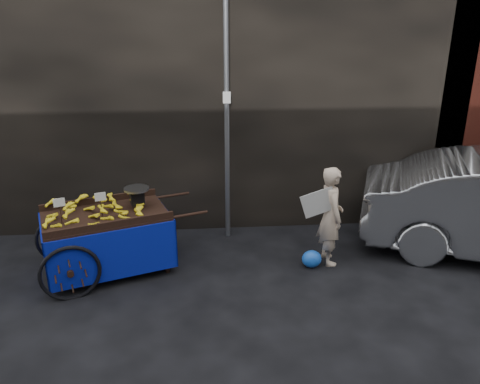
{
  "coord_description": "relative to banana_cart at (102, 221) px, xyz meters",
  "views": [
    {
      "loc": [
        -0.1,
        -6.11,
        3.56
      ],
      "look_at": [
        0.45,
        0.5,
        1.1
      ],
      "focal_mm": 35.0,
      "sensor_mm": 36.0,
      "label": 1
    }
  ],
  "objects": [
    {
      "name": "ground",
      "position": [
        1.59,
        -0.24,
        -0.81
      ],
      "size": [
        80.0,
        80.0,
        0.0
      ],
      "primitive_type": "plane",
      "color": "black",
      "rests_on": "ground"
    },
    {
      "name": "building_wall",
      "position": [
        1.98,
        2.36,
        1.69
      ],
      "size": [
        13.5,
        2.0,
        5.0
      ],
      "color": "black",
      "rests_on": "ground"
    },
    {
      "name": "plastic_bag",
      "position": [
        3.09,
        -0.16,
        -0.67
      ],
      "size": [
        0.3,
        0.24,
        0.27
      ],
      "primitive_type": "ellipsoid",
      "color": "blue",
      "rests_on": "ground"
    },
    {
      "name": "vendor",
      "position": [
        3.38,
        0.0,
        -0.04
      ],
      "size": [
        0.72,
        0.58,
        1.54
      ],
      "rotation": [
        0.0,
        0.0,
        1.63
      ],
      "color": "#CBB197",
      "rests_on": "ground"
    },
    {
      "name": "banana_cart",
      "position": [
        0.0,
        0.0,
        0.0
      ],
      "size": [
        2.63,
        1.81,
        1.31
      ],
      "rotation": [
        0.0,
        0.0,
        0.34
      ],
      "color": "black",
      "rests_on": "ground"
    },
    {
      "name": "street_pole",
      "position": [
        1.89,
        1.06,
        1.2
      ],
      "size": [
        0.12,
        0.1,
        4.0
      ],
      "color": "slate",
      "rests_on": "ground"
    }
  ]
}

